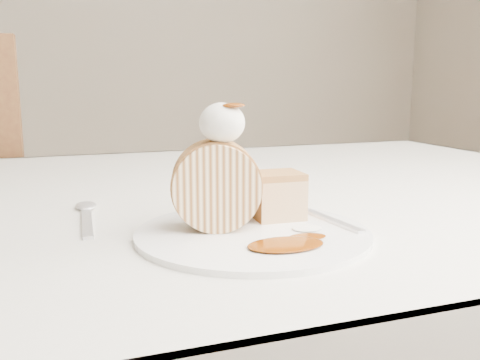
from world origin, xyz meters
name	(u,v)px	position (x,y,z in m)	size (l,w,h in m)	color
table	(197,251)	(0.00, 0.20, 0.66)	(1.40, 0.90, 0.75)	beige
plate	(253,234)	(0.00, -0.04, 0.75)	(0.24, 0.24, 0.01)	white
roulade_slice	(216,186)	(-0.04, -0.02, 0.80)	(0.09, 0.09, 0.05)	beige
cake_chunk	(277,198)	(0.04, 0.00, 0.78)	(0.05, 0.05, 0.04)	#AB7641
whipped_cream	(222,123)	(-0.03, -0.02, 0.86)	(0.05, 0.05, 0.04)	white
caramel_drizzle	(234,100)	(-0.02, -0.03, 0.89)	(0.02, 0.02, 0.01)	#662904
caramel_pool	(286,244)	(0.01, -0.10, 0.76)	(0.07, 0.05, 0.00)	#662904
fork	(332,220)	(0.09, -0.04, 0.76)	(0.02, 0.14, 0.00)	silver
spoon	(87,223)	(-0.16, 0.06, 0.75)	(0.02, 0.15, 0.00)	silver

